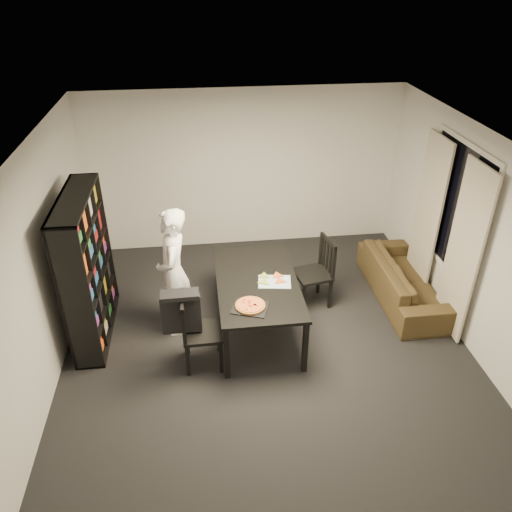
{
  "coord_description": "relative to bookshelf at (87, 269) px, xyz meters",
  "views": [
    {
      "loc": [
        -0.74,
        -4.78,
        4.21
      ],
      "look_at": [
        -0.08,
        0.48,
        1.05
      ],
      "focal_mm": 35.0,
      "sensor_mm": 36.0,
      "label": 1
    }
  ],
  "objects": [
    {
      "name": "room",
      "position": [
        2.16,
        -0.6,
        0.35
      ],
      "size": [
        5.01,
        5.51,
        2.61
      ],
      "color": "black",
      "rests_on": "ground"
    },
    {
      "name": "window_pane",
      "position": [
        4.64,
        -0.0,
        0.55
      ],
      "size": [
        0.02,
        1.4,
        1.6
      ],
      "primitive_type": "cube",
      "color": "black",
      "rests_on": "room"
    },
    {
      "name": "window_frame",
      "position": [
        4.64,
        -0.0,
        0.55
      ],
      "size": [
        0.03,
        1.52,
        1.72
      ],
      "primitive_type": "cube",
      "color": "white",
      "rests_on": "room"
    },
    {
      "name": "curtain_left",
      "position": [
        4.56,
        -0.52,
        0.2
      ],
      "size": [
        0.03,
        0.7,
        2.25
      ],
      "primitive_type": "cube",
      "color": "beige",
      "rests_on": "room"
    },
    {
      "name": "curtain_right",
      "position": [
        4.56,
        0.52,
        0.2
      ],
      "size": [
        0.03,
        0.7,
        2.25
      ],
      "primitive_type": "cube",
      "color": "beige",
      "rests_on": "room"
    },
    {
      "name": "bookshelf",
      "position": [
        0.0,
        0.0,
        0.0
      ],
      "size": [
        0.35,
        1.5,
        1.9
      ],
      "primitive_type": "cube",
      "color": "black",
      "rests_on": "room"
    },
    {
      "name": "dining_table",
      "position": [
        2.07,
        -0.22,
        -0.26
      ],
      "size": [
        1.01,
        1.81,
        0.76
      ],
      "color": "black",
      "rests_on": "room"
    },
    {
      "name": "chair_left",
      "position": [
        1.26,
        -0.79,
        -0.4
      ],
      "size": [
        0.46,
        0.46,
        0.97
      ],
      "rotation": [
        0.0,
        0.0,
        1.59
      ],
      "color": "black",
      "rests_on": "room"
    },
    {
      "name": "chair_right",
      "position": [
        2.99,
        0.27,
        -0.38
      ],
      "size": [
        0.54,
        0.54,
        0.99
      ],
      "rotation": [
        0.0,
        0.0,
        -1.37
      ],
      "color": "black",
      "rests_on": "room"
    },
    {
      "name": "draped_jacket",
      "position": [
        1.13,
        -0.8,
        -0.15
      ],
      "size": [
        0.45,
        0.2,
        0.54
      ],
      "rotation": [
        0.0,
        0.0,
        1.59
      ],
      "color": "black",
      "rests_on": "chair_left"
    },
    {
      "name": "person",
      "position": [
        1.04,
        -0.07,
        -0.09
      ],
      "size": [
        0.43,
        0.63,
        1.71
      ],
      "primitive_type": "imported",
      "rotation": [
        0.0,
        0.0,
        -1.6
      ],
      "color": "white",
      "rests_on": "room"
    },
    {
      "name": "baking_tray",
      "position": [
        1.92,
        -0.78,
        -0.19
      ],
      "size": [
        0.48,
        0.44,
        0.01
      ],
      "primitive_type": "cube",
      "rotation": [
        0.0,
        0.0,
        -0.35
      ],
      "color": "black",
      "rests_on": "dining_table"
    },
    {
      "name": "pepperoni_pizza",
      "position": [
        1.92,
        -0.77,
        -0.17
      ],
      "size": [
        0.35,
        0.35,
        0.03
      ],
      "rotation": [
        0.0,
        0.0,
        0.25
      ],
      "color": "brown",
      "rests_on": "dining_table"
    },
    {
      "name": "kitchen_towel",
      "position": [
        2.28,
        -0.29,
        -0.19
      ],
      "size": [
        0.44,
        0.35,
        0.01
      ],
      "primitive_type": "cube",
      "rotation": [
        0.0,
        0.0,
        -0.15
      ],
      "color": "silver",
      "rests_on": "dining_table"
    },
    {
      "name": "pizza_slices",
      "position": [
        2.25,
        -0.22,
        -0.18
      ],
      "size": [
        0.45,
        0.42,
        0.01
      ],
      "primitive_type": null,
      "rotation": [
        0.0,
        0.0,
        -0.34
      ],
      "color": "gold",
      "rests_on": "dining_table"
    },
    {
      "name": "sofa",
      "position": [
        4.24,
        0.24,
        -0.67
      ],
      "size": [
        0.76,
        1.94,
        0.57
      ],
      "primitive_type": "imported",
      "rotation": [
        0.0,
        0.0,
        1.57
      ],
      "color": "#3A2F17",
      "rests_on": "room"
    }
  ]
}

